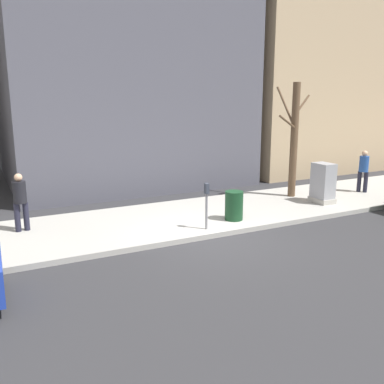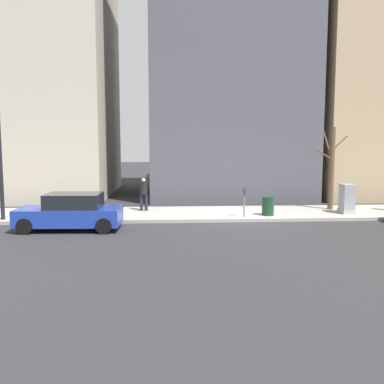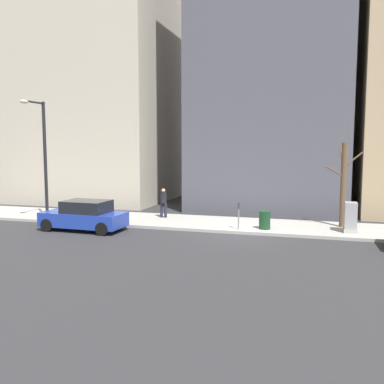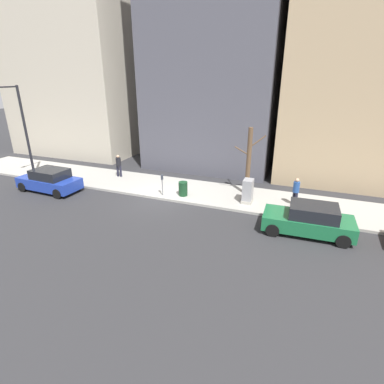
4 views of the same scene
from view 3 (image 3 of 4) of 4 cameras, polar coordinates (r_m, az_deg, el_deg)
name	(u,v)px [view 3 (image 3 of 4)]	position (r m, az deg, el deg)	size (l,w,h in m)	color
ground_plane	(237,234)	(20.83, 5.98, -5.61)	(120.00, 120.00, 0.00)	#2B2B2D
sidewalk	(244,225)	(22.75, 6.90, -4.42)	(4.00, 36.00, 0.15)	#9E9B93
parked_car_blue	(84,216)	(22.18, -14.16, -3.11)	(2.05, 4.26, 1.52)	#1E389E
parking_meter	(239,213)	(21.09, 6.23, -2.77)	(0.14, 0.10, 1.35)	slate
utility_box	(351,218)	(21.69, 20.39, -3.22)	(0.83, 0.61, 1.43)	#A8A399
streetlamp	(42,150)	(25.03, -19.38, 5.32)	(1.97, 0.32, 6.50)	black
bare_tree	(343,184)	(22.79, 19.52, 1.06)	(1.18, 1.79, 4.24)	brown
trash_bin	(265,220)	(21.41, 9.66, -3.71)	(0.56, 0.56, 0.90)	#14381E
pedestrian_midblock	(163,201)	(24.45, -3.83, -1.24)	(0.36, 0.40, 1.66)	#1E1E2D
office_block_center	(273,65)	(31.24, 10.77, 16.33)	(10.07, 10.07, 19.57)	#4C4C56
office_tower_right	(99,51)	(36.47, -12.28, 17.95)	(11.77, 11.77, 23.47)	#BCB29E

